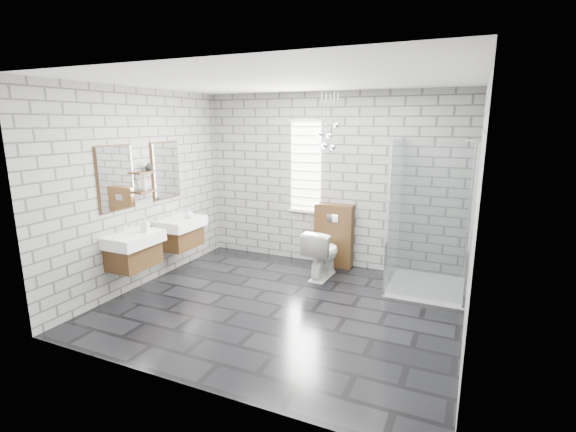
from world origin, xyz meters
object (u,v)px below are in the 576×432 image
Objects in this scene: toilet at (322,253)px; cistern_panel at (334,235)px; vanity_right at (179,224)px; shower_enclosure at (421,256)px; vanity_left at (132,240)px.

cistern_panel is at bearing -87.80° from toilet.
cistern_panel is at bearing 31.42° from vanity_right.
cistern_panel is 0.56m from toilet.
vanity_right is 2.18m from toilet.
shower_enclosure reaches higher than cistern_panel.
vanity_left is 0.77× the size of shower_enclosure.
shower_enclosure reaches higher than toilet.
toilet is (2.03, 0.70, -0.39)m from vanity_right.
vanity_right reaches higher than cistern_panel.
vanity_right is 1.57× the size of cistern_panel.
vanity_right is at bearing -168.04° from shower_enclosure.
shower_enclosure is at bearing 11.96° from vanity_right.
toilet is (-1.38, -0.02, -0.14)m from shower_enclosure.
cistern_panel is 0.49× the size of shower_enclosure.
vanity_left is at bearing -132.82° from cistern_panel.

